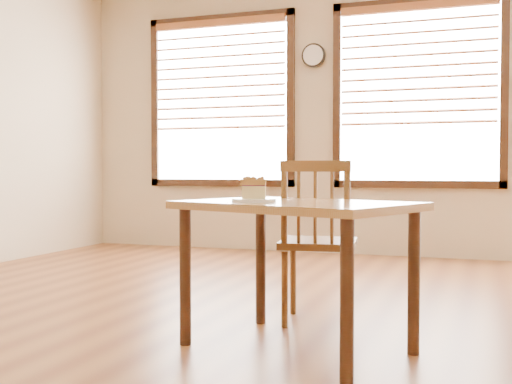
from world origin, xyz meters
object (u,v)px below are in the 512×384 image
plate (254,200)px  cafe_table_main (297,223)px  wall_clock (313,55)px  cafe_chair_main (318,241)px  cake_slice (254,188)px

plate → cafe_table_main: bearing=31.7°
wall_clock → cafe_chair_main: size_ratio=0.27×
plate → wall_clock: bearing=100.2°
cafe_table_main → plate: (-0.19, -0.12, 0.12)m
wall_clock → cake_slice: size_ratio=1.80×
wall_clock → cafe_table_main: wall_clock is taller
cake_slice → cafe_chair_main: bearing=60.6°
plate → cake_slice: size_ratio=1.53×
cafe_chair_main → plate: size_ratio=4.41×
plate → cake_slice: 0.06m
cake_slice → plate: bearing=-100.7°
cafe_chair_main → wall_clock: bearing=-83.3°
plate → cake_slice: cake_slice is taller
cafe_chair_main → plate: 0.75m
wall_clock → cafe_chair_main: bearing=-74.9°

